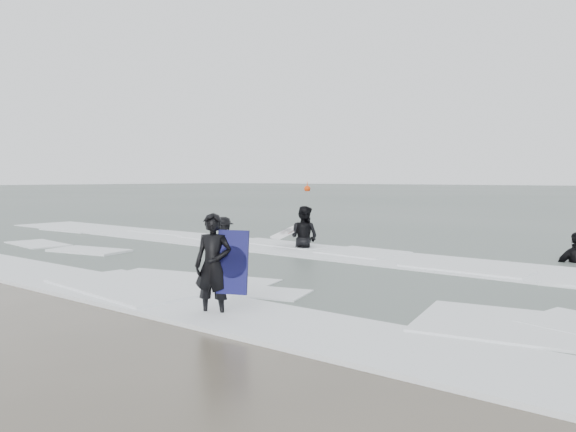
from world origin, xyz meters
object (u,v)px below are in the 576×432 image
Objects in this scene: surfer_centre at (214,317)px; surfer_wading at (304,251)px; buoy at (307,189)px; surfer_breaker at (224,245)px.

surfer_wading is (-3.64, 7.03, 0.00)m from surfer_centre.
surfer_centre is 81.24m from buoy.
buoy reaches higher than surfer_centre.
surfer_wading is 1.13× the size of buoy.
surfer_breaker is (-2.90, -0.41, 0.00)m from surfer_wading.
surfer_wading reaches higher than surfer_breaker.
surfer_centre is 0.86× the size of surfer_wading.
buoy reaches higher than surfer_wading.
buoy reaches higher than surfer_breaker.
surfer_wading reaches higher than surfer_centre.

